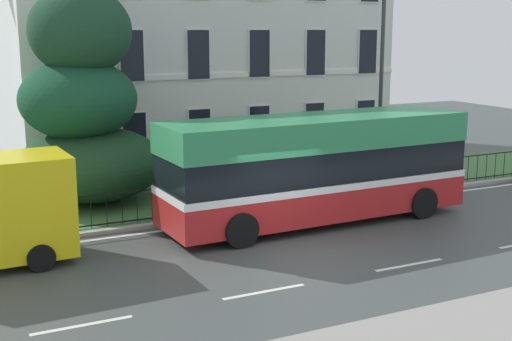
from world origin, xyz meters
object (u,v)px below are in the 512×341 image
litter_bin (235,187)px  street_lamp_post (382,64)px  georgian_townhouse (185,17)px  single_decker_bus (317,167)px  evergreen_tree (85,113)px

litter_bin → street_lamp_post: bearing=3.4°
georgian_townhouse → litter_bin: bearing=-101.4°
georgian_townhouse → street_lamp_post: size_ratio=2.04×
street_lamp_post → litter_bin: 7.02m
single_decker_bus → street_lamp_post: 5.98m
georgian_townhouse → evergreen_tree: georgian_townhouse is taller
single_decker_bus → litter_bin: 3.16m
street_lamp_post → single_decker_bus: bearing=-146.1°
evergreen_tree → street_lamp_post: (10.07, -2.06, 1.44)m
evergreen_tree → georgian_townhouse: bearing=49.7°
georgian_townhouse → street_lamp_post: georgian_townhouse is taller
georgian_townhouse → single_decker_bus: (-0.44, -12.23, -4.53)m
single_decker_bus → evergreen_tree: bearing=137.0°
evergreen_tree → street_lamp_post: 10.38m
single_decker_bus → litter_bin: bearing=118.3°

